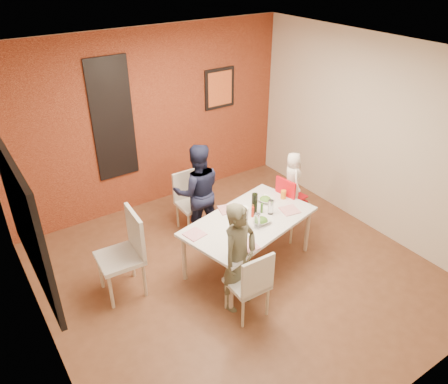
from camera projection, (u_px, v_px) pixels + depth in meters
ground at (237, 273)px, 5.58m from camera, size 4.50×4.50×0.00m
ceiling at (241, 58)px, 4.23m from camera, size 4.50×4.50×0.02m
wall_back at (151, 121)px, 6.52m from camera, size 4.50×0.02×2.70m
wall_front at (413, 298)px, 3.29m from camera, size 4.50×0.02×2.70m
wall_left at (30, 248)px, 3.82m from camera, size 0.02×4.50×2.70m
wall_right at (372, 137)px, 5.99m from camera, size 0.02×4.50×2.70m
brick_accent_wall at (152, 121)px, 6.51m from camera, size 4.50×0.02×2.70m
picture_window_frame at (23, 218)px, 3.87m from camera, size 0.05×1.70×1.30m
picture_window_pane at (25, 217)px, 3.88m from camera, size 0.02×1.55×1.15m
glassblock_strip at (113, 120)px, 6.13m from camera, size 0.55×0.03×1.70m
glassblock_surround at (113, 120)px, 6.13m from camera, size 0.60×0.03×1.76m
art_print_frame at (220, 88)px, 6.92m from camera, size 0.54×0.03×0.64m
art_print_canvas at (220, 89)px, 6.91m from camera, size 0.44×0.01×0.54m
dining_table at (249, 224)px, 5.42m from camera, size 1.83×1.27×0.69m
chair_near at (251, 282)px, 4.70m from camera, size 0.42×0.42×0.88m
chair_far at (190, 198)px, 6.26m from camera, size 0.41×0.41×0.87m
chair_left at (127, 249)px, 5.04m from camera, size 0.52×0.52×1.06m
high_chair at (289, 201)px, 6.04m from camera, size 0.45×0.45×0.93m
child_near at (239, 258)px, 4.78m from camera, size 0.56×0.45×1.34m
child_far at (198, 192)px, 5.98m from camera, size 0.82×0.73×1.40m
toddler at (292, 178)px, 5.88m from camera, size 0.34×0.41×0.73m
plate_near_left at (247, 246)px, 4.91m from camera, size 0.23×0.23×0.01m
plate_far_mid at (228, 209)px, 5.59m from camera, size 0.28×0.28×0.01m
plate_near_right at (290, 210)px, 5.57m from camera, size 0.26×0.26×0.01m
plate_far_left at (195, 234)px, 5.12m from camera, size 0.25×0.25×0.01m
salad_bowl_a at (262, 221)px, 5.33m from camera, size 0.21×0.21×0.05m
salad_bowl_b at (265, 200)px, 5.76m from camera, size 0.25×0.25×0.05m
wine_bottle at (254, 204)px, 5.45m from camera, size 0.07×0.07×0.28m
wine_glass_a at (257, 221)px, 5.19m from camera, size 0.07×0.07×0.20m
wine_glass_b at (271, 207)px, 5.46m from camera, size 0.07×0.07×0.20m
paper_towel_roll at (243, 217)px, 5.21m from camera, size 0.12×0.12×0.26m
condiment_red at (253, 212)px, 5.42m from camera, size 0.04×0.04×0.14m
condiment_green at (262, 208)px, 5.51m from camera, size 0.03×0.03×0.13m
condiment_brown at (253, 209)px, 5.46m from camera, size 0.04×0.04×0.15m
sippy_cup at (283, 195)px, 5.81m from camera, size 0.07×0.07×0.12m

